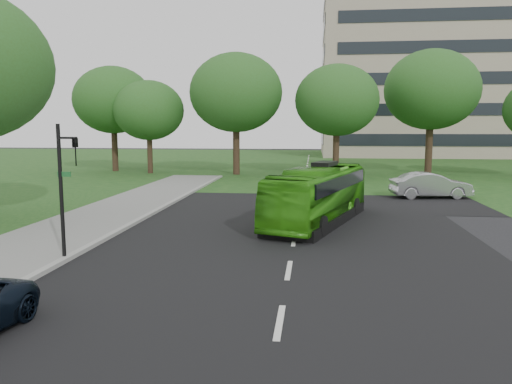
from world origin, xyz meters
The scene contains 11 objects.
ground centered at (0.00, 0.00, 0.00)m, with size 160.00×160.00×0.00m, color black.
street_surfaces centered at (-0.38, 22.75, 0.03)m, with size 120.00×120.00×0.15m.
office_building centered at (21.96, 61.96, 12.50)m, with size 40.10×20.10×25.00m.
tree_park_a centered at (-14.21, 27.82, 5.71)m, with size 6.34×6.34×8.42m.
tree_park_b centered at (-6.17, 27.60, 7.21)m, with size 8.15×8.15×10.69m.
tree_park_c centered at (2.61, 27.55, 6.50)m, with size 7.22×7.22×9.59m.
tree_park_d centered at (11.10, 30.54, 7.52)m, with size 8.41×8.41×11.12m.
tree_park_f centered at (-18.28, 29.62, 6.75)m, with size 7.44×7.44×9.93m.
bus centered at (0.92, 5.66, 1.25)m, with size 2.09×8.95×2.49m, color #329012.
sedan centered at (7.70, 14.32, 0.77)m, with size 1.63×4.66×1.54m, color #A6A6AA.
traffic_light centered at (-7.06, -1.69, 2.56)m, with size 0.71×0.21×4.35m.
Camera 1 is at (0.68, -16.44, 4.26)m, focal length 35.00 mm.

